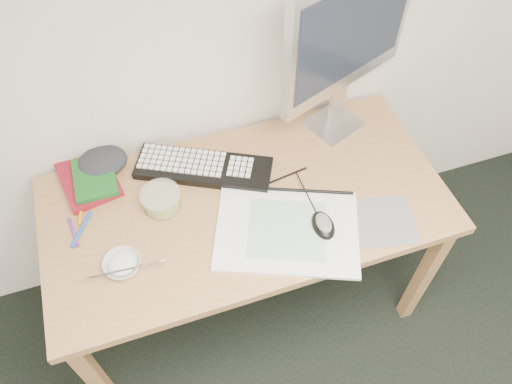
{
  "coord_description": "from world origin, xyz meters",
  "views": [
    {
      "loc": [
        -0.32,
        0.45,
        2.15
      ],
      "look_at": [
        -0.0,
        1.4,
        0.83
      ],
      "focal_mm": 35.0,
      "sensor_mm": 36.0,
      "label": 1
    }
  ],
  "objects_px": {
    "monitor": "(349,36)",
    "rice_bowl": "(122,265)",
    "desk": "(246,215)",
    "keyboard": "(204,168)",
    "sketchpad": "(287,230)"
  },
  "relations": [
    {
      "from": "keyboard",
      "to": "sketchpad",
      "type": "bearing_deg",
      "value": -33.52
    },
    {
      "from": "rice_bowl",
      "to": "sketchpad",
      "type": "bearing_deg",
      "value": -4.02
    },
    {
      "from": "monitor",
      "to": "rice_bowl",
      "type": "distance_m",
      "value": 1.04
    },
    {
      "from": "rice_bowl",
      "to": "desk",
      "type": "bearing_deg",
      "value": 15.32
    },
    {
      "from": "sketchpad",
      "to": "keyboard",
      "type": "bearing_deg",
      "value": 141.91
    },
    {
      "from": "sketchpad",
      "to": "rice_bowl",
      "type": "xyz_separation_m",
      "value": [
        -0.54,
        0.04,
        0.01
      ]
    },
    {
      "from": "desk",
      "to": "monitor",
      "type": "relative_size",
      "value": 2.15
    },
    {
      "from": "desk",
      "to": "sketchpad",
      "type": "distance_m",
      "value": 0.2
    },
    {
      "from": "desk",
      "to": "monitor",
      "type": "distance_m",
      "value": 0.71
    },
    {
      "from": "sketchpad",
      "to": "rice_bowl",
      "type": "bearing_deg",
      "value": -161.56
    },
    {
      "from": "desk",
      "to": "monitor",
      "type": "height_order",
      "value": "monitor"
    },
    {
      "from": "desk",
      "to": "sketchpad",
      "type": "height_order",
      "value": "sketchpad"
    },
    {
      "from": "desk",
      "to": "keyboard",
      "type": "bearing_deg",
      "value": 119.14
    },
    {
      "from": "desk",
      "to": "keyboard",
      "type": "relative_size",
      "value": 2.86
    },
    {
      "from": "desk",
      "to": "monitor",
      "type": "xyz_separation_m",
      "value": [
        0.44,
        0.25,
        0.49
      ]
    }
  ]
}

